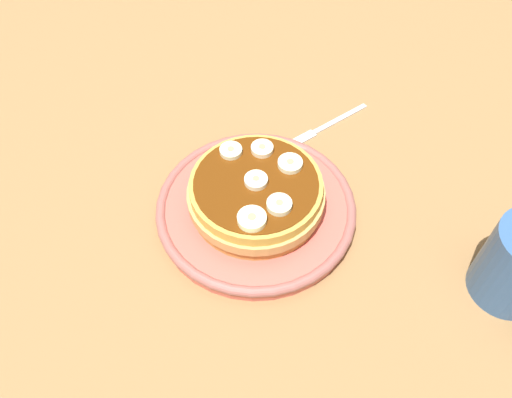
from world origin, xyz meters
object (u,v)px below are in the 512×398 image
Objects in this scene: banana_slice_1 at (231,151)px; banana_slice_3 at (262,149)px; plate at (256,208)px; banana_slice_0 at (257,182)px; banana_slice_4 at (290,164)px; pancake_stack at (258,195)px; banana_slice_2 at (252,219)px; banana_slice_5 at (279,205)px; fork at (326,126)px.

banana_slice_1 is 3.67cm from banana_slice_3.
plate is 5.17cm from banana_slice_0.
banana_slice_3 is 3.94cm from banana_slice_4.
pancake_stack is 5.16× the size of banana_slice_2.
banana_slice_5 is at bearing 27.02° from plate.
pancake_stack is 18.12cm from fork.
banana_slice_0 is 5.22cm from banana_slice_2.
banana_slice_0 is 0.84× the size of banana_slice_2.
banana_slice_3 is 14.78cm from fork.
banana_slice_1 is at bearing -94.93° from banana_slice_3.
banana_slice_5 is at bearing 2.97° from banana_slice_3.
banana_slice_1 is at bearing -115.83° from banana_slice_4.
plate is 6.71cm from banana_slice_5.
banana_slice_2 is 3.49cm from banana_slice_5.
banana_slice_0 is at bearing -64.40° from banana_slice_4.
banana_slice_0 is (0.14, 0.13, 5.17)cm from plate.
fork is (-13.30, 11.75, -3.63)cm from pancake_stack.
banana_slice_2 reaches higher than plate.
banana_slice_5 is (8.41, 0.44, 0.03)cm from banana_slice_3.
pancake_stack is (0.17, 0.21, 2.75)cm from plate.
plate is 1.47× the size of pancake_stack.
banana_slice_5 is at bearing -30.69° from fork.
banana_slice_2 reaches higher than fork.
banana_slice_1 is 0.85× the size of banana_slice_2.
banana_slice_1 is 17.40cm from fork.
banana_slice_2 is 1.13× the size of banana_slice_5.
pancake_stack is at bearing -41.45° from fork.
banana_slice_4 is 1.03× the size of banana_slice_5.
banana_slice_2 is 0.26× the size of fork.
banana_slice_3 reaches higher than fork.
banana_slice_5 reaches higher than plate.
plate is 2.77cm from pancake_stack.
banana_slice_1 is at bearing -155.73° from banana_slice_0.
banana_slice_4 is at bearing 157.38° from banana_slice_5.
plate is at bearing -66.61° from banana_slice_4.
plate is at bearing 23.63° from banana_slice_1.
banana_slice_5 reaches higher than pancake_stack.
banana_slice_1 and banana_slice_3 have the same top height.
banana_slice_1 is 0.22× the size of fork.
banana_slice_3 is (-4.77, 1.36, 0.01)cm from banana_slice_0.
fork is at bearing 149.31° from banana_slice_5.
fork is (-18.30, 13.23, -6.11)cm from banana_slice_2.
plate is at bearing -17.77° from banana_slice_3.
banana_slice_2 is at bearing -66.48° from banana_slice_5.
plate is 7.59× the size of banana_slice_2.
pancake_stack is at bearing -63.64° from banana_slice_4.
banana_slice_1 is 7.14cm from banana_slice_4.
pancake_stack is 5.13cm from banana_slice_4.
banana_slice_4 is at bearing 64.17° from banana_slice_1.
pancake_stack is 6.12cm from banana_slice_1.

